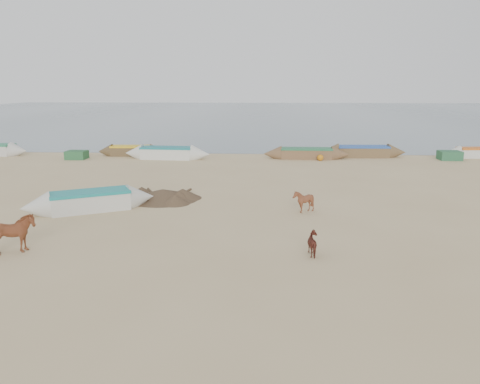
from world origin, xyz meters
name	(u,v)px	position (x,y,z in m)	size (l,w,h in m)	color
ground	(233,249)	(0.00, 0.00, 0.00)	(140.00, 140.00, 0.00)	tan
sea	(262,113)	(0.00, 82.00, 0.01)	(160.00, 160.00, 0.00)	slate
cow_adult	(10,235)	(-6.91, -0.82, 0.64)	(0.69, 1.50, 1.27)	#9B5532
calf_front	(303,201)	(2.61, 4.72, 0.49)	(0.78, 0.88, 0.97)	brown
calf_right	(315,244)	(2.59, -0.38, 0.36)	(0.72, 0.62, 0.72)	#5F291E
near_canoe	(90,201)	(-6.38, 4.52, 0.42)	(5.46, 1.25, 0.84)	beige
debris_pile	(163,194)	(-3.77, 6.75, 0.23)	(3.35, 3.35, 0.47)	brown
waterline_canoes	(243,152)	(-0.72, 20.22, 0.41)	(54.30, 3.63, 0.88)	brown
beach_clutter	(302,154)	(3.65, 20.24, 0.30)	(44.56, 4.41, 0.64)	#2A5E36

